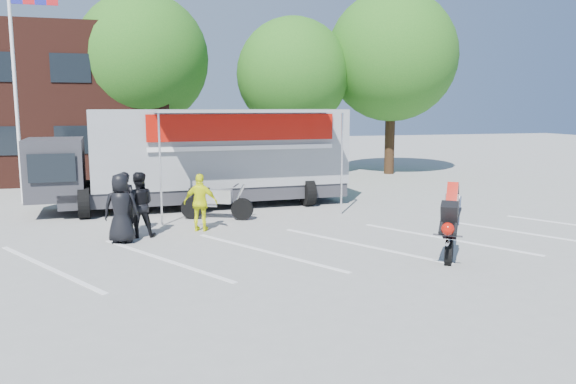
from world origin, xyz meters
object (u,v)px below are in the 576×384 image
tree_right (392,56)px  spectator_hivis (201,203)px  tree_mid (293,74)px  stunt_bike_rider (451,257)px  tree_left (143,60)px  transporter_truck (208,206)px  flagpole (21,58)px  spectator_leather_a (121,208)px  parked_motorcycle (217,219)px  spectator_leather_c (139,205)px  spectator_leather_b (125,203)px

tree_right → spectator_hivis: tree_right is taller
tree_mid → stunt_bike_rider: (-0.88, -15.65, -4.94)m
tree_left → transporter_truck: bearing=-78.4°
flagpole → spectator_leather_a: 8.85m
spectator_hivis → tree_right: bearing=-113.8°
parked_motorcycle → spectator_leather_a: (-2.76, -2.27, 0.88)m
parked_motorcycle → spectator_leather_c: (-2.32, -1.72, 0.86)m
spectator_leather_c → transporter_truck: bearing=-117.5°
spectator_leather_b → spectator_hivis: spectator_leather_b is taller
tree_mid → spectator_leather_c: 14.46m
tree_left → stunt_bike_rider: size_ratio=4.49×
tree_right → stunt_bike_rider: 17.28m
parked_motorcycle → tree_left: bearing=31.3°
flagpole → tree_left: tree_left is taller
flagpole → parked_motorcycle: bearing=-39.3°
parked_motorcycle → spectator_hivis: 1.79m
stunt_bike_rider → spectator_leather_a: 8.06m
flagpole → stunt_bike_rider: bearing=-45.8°
flagpole → stunt_bike_rider: size_ratio=4.15×
tree_mid → spectator_hivis: 13.46m
parked_motorcycle → spectator_leather_b: bearing=137.9°
tree_left → parked_motorcycle: tree_left is taller
spectator_leather_a → spectator_leather_c: (0.43, 0.55, -0.02)m
transporter_truck → spectator_leather_c: (-2.37, -4.12, 0.86)m
spectator_leather_a → tree_left: bearing=-85.7°
parked_motorcycle → spectator_hivis: size_ratio=1.43×
tree_right → spectator_leather_b: bearing=-140.7°
flagpole → spectator_leather_c: 8.60m
spectator_leather_c → spectator_hivis: (1.65, 0.27, -0.06)m
tree_mid → transporter_truck: (-5.27, -7.47, -4.94)m
tree_right → stunt_bike_rider: bearing=-111.2°
stunt_bike_rider → flagpole: bearing=171.3°
tree_right → spectator_leather_a: tree_right is taller
flagpole → tree_left: 7.37m
flagpole → transporter_truck: 8.21m
tree_right → spectator_hivis: (-10.99, -10.81, -5.08)m
flagpole → tree_right: size_ratio=0.88×
stunt_bike_rider → spectator_hivis: bearing=176.8°
transporter_truck → flagpole: bearing=155.8°
tree_right → stunt_bike_rider: (-5.88, -15.15, -5.88)m
spectator_leather_a → spectator_leather_b: size_ratio=1.04×
flagpole → transporter_truck: flagpole is taller
tree_left → transporter_truck: tree_left is taller
spectator_leather_b → tree_right: bearing=-122.4°
spectator_leather_a → parked_motorcycle: bearing=-131.5°
spectator_leather_a → spectator_leather_c: size_ratio=1.03×
tree_left → tree_right: tree_right is taller
transporter_truck → stunt_bike_rider: transporter_truck is taller
flagpole → spectator_leather_c: flagpole is taller
tree_mid → spectator_leather_b: bearing=-125.7°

